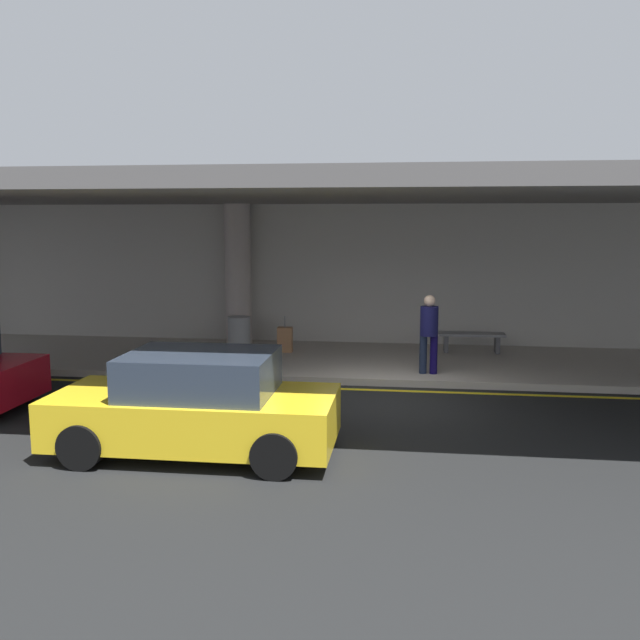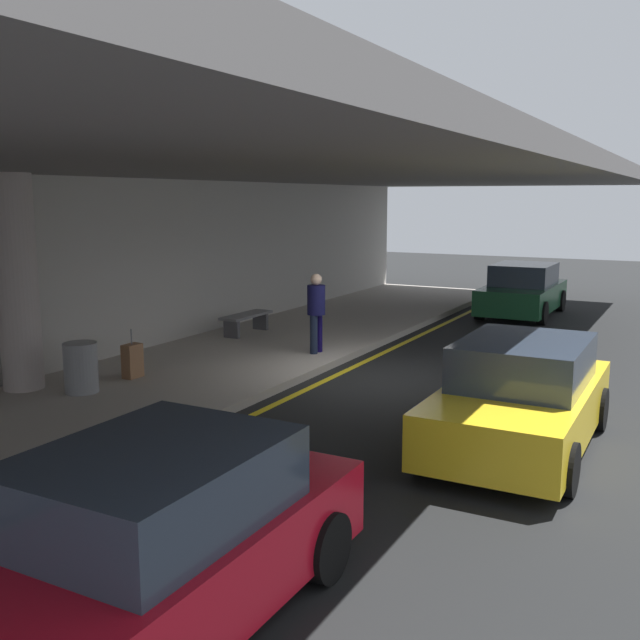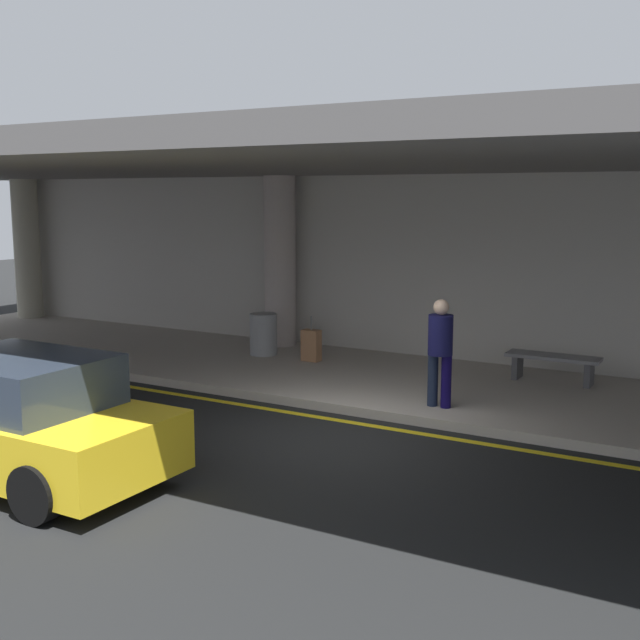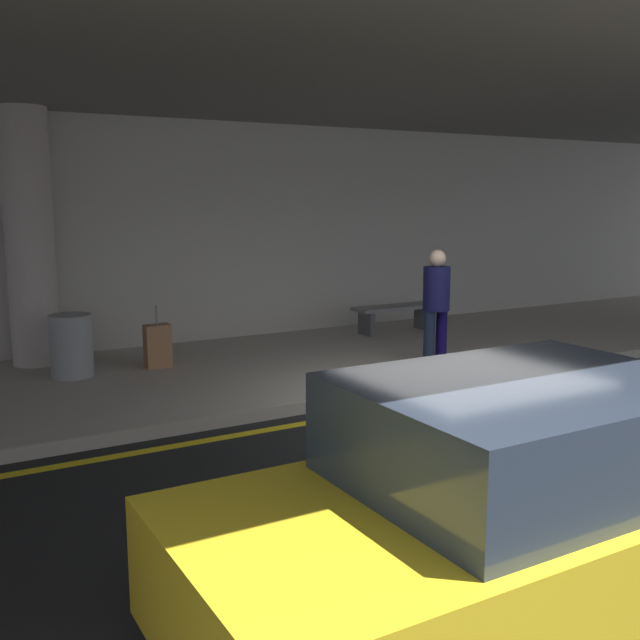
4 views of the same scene
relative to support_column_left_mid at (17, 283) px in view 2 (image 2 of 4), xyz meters
The scene contains 13 objects.
ground_plane 6.52m from the support_column_left_mid, 49.96° to the right, with size 60.00×60.00×0.00m, color black.
sidewalk 4.73m from the support_column_left_mid, 22.55° to the right, with size 26.00×4.20×0.15m, color #B1A89D.
lane_stripe_yellow 6.04m from the support_column_left_mid, 45.56° to the right, with size 26.00×0.14×0.01m, color yellow.
support_column_left_mid is the anchor object (origin of this frame).
ceiling_overhang 4.96m from the support_column_left_mid, 28.38° to the right, with size 28.00×13.20×0.30m, color slate.
terminal_back_wall 4.04m from the support_column_left_mid, ahead, with size 26.00×0.30×3.80m, color #BCB6AF.
car_yellow_taxi 8.35m from the support_column_left_mid, 80.04° to the right, with size 4.10×1.92×1.50m.
car_red 7.90m from the support_column_left_mid, 122.87° to the right, with size 4.10×1.92×1.50m.
car_dark_green 14.08m from the support_column_left_mid, 23.55° to the right, with size 4.10×1.92×1.50m.
traveler_with_luggage 5.85m from the support_column_left_mid, 32.15° to the right, with size 0.38×0.38×1.68m.
suitcase_upright_primary 2.39m from the support_column_left_mid, 38.06° to the right, with size 0.36×0.22×0.90m.
bench_metal 6.22m from the support_column_left_mid, ahead, with size 1.60×0.50×0.48m.
trash_bin_steel 1.79m from the support_column_left_mid, 75.49° to the right, with size 0.56×0.56×0.85m, color gray.
Camera 2 is at (-12.22, -5.42, 3.40)m, focal length 40.43 mm.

